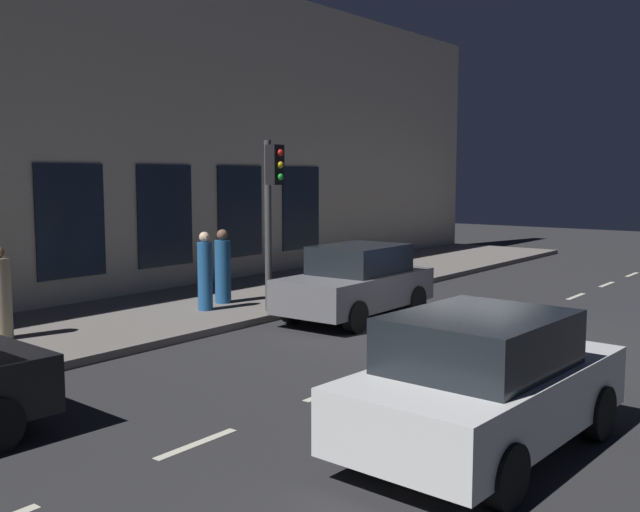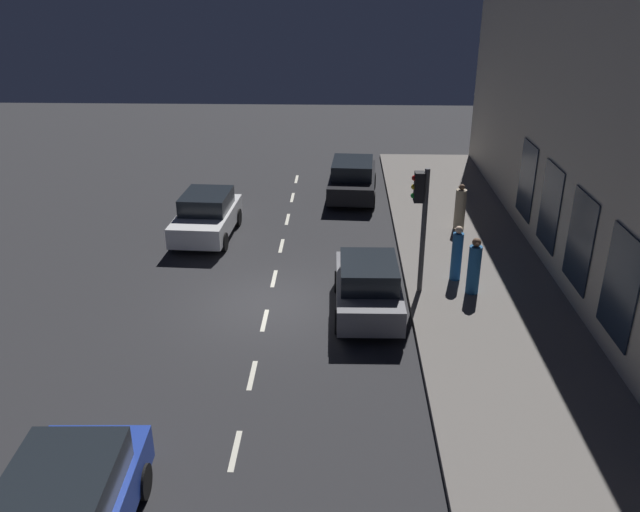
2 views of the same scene
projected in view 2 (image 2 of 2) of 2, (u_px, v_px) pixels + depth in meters
The scene contains 12 objects.
ground_plane at pixel (269, 303), 18.38m from camera, with size 60.00×60.00×0.00m, color #28282B.
sidewalk at pixel (489, 304), 18.16m from camera, with size 4.50×32.00×0.15m.
building_facade at pixel (607, 162), 16.40m from camera, with size 0.65×32.00×8.45m.
lane_centre_line at pixel (265, 320), 17.46m from camera, with size 0.12×27.20×0.01m.
traffic_light at pixel (421, 210), 17.79m from camera, with size 0.49×0.32×3.66m.
parked_car_0 at pixel (352, 178), 26.78m from camera, with size 2.13×4.47×1.58m.
parked_car_1 at pixel (207, 215), 22.71m from camera, with size 2.04×3.92×1.58m.
parked_car_2 at pixel (65, 512), 10.24m from camera, with size 2.10×3.97×1.58m.
parked_car_3 at pixel (368, 287), 17.58m from camera, with size 1.86×3.84×1.58m.
pedestrian_0 at pixel (457, 255), 19.15m from camera, with size 0.40×0.40×1.71m.
pedestrian_1 at pixel (460, 209), 23.00m from camera, with size 0.39×0.39×1.67m.
pedestrian_2 at pixel (474, 268), 18.34m from camera, with size 0.38×0.38×1.70m.
Camera 2 is at (2.01, -16.21, 8.66)m, focal length 36.16 mm.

